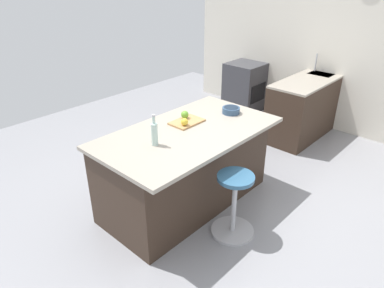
% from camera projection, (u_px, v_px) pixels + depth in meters
% --- Properties ---
extents(ground_plane, '(7.82, 7.82, 0.00)m').
position_uv_depth(ground_plane, '(213.00, 204.00, 4.06)').
color(ground_plane, gray).
extents(interior_partition_left, '(0.15, 5.41, 2.64)m').
position_uv_depth(interior_partition_left, '(340.00, 47.00, 5.42)').
color(interior_partition_left, silver).
rests_on(interior_partition_left, ground_plane).
extents(sink_cabinet, '(1.94, 0.60, 1.19)m').
position_uv_depth(sink_cabinet, '(312.00, 103.00, 5.68)').
color(sink_cabinet, '#38281E').
rests_on(sink_cabinet, ground_plane).
extents(oven_range, '(0.60, 0.61, 0.88)m').
position_uv_depth(oven_range, '(244.00, 87.00, 6.48)').
color(oven_range, '#38383D').
rests_on(oven_range, ground_plane).
extents(kitchen_island, '(1.96, 1.09, 0.91)m').
position_uv_depth(kitchen_island, '(186.00, 166.00, 3.91)').
color(kitchen_island, '#38281E').
rests_on(kitchen_island, ground_plane).
extents(stool_by_window, '(0.44, 0.44, 0.68)m').
position_uv_depth(stool_by_window, '(234.00, 207.00, 3.49)').
color(stool_by_window, '#B7B7BC').
rests_on(stool_by_window, ground_plane).
extents(cutting_board, '(0.36, 0.24, 0.02)m').
position_uv_depth(cutting_board, '(187.00, 122.00, 3.85)').
color(cutting_board, tan).
rests_on(cutting_board, kitchen_island).
extents(apple_green, '(0.09, 0.09, 0.09)m').
position_uv_depth(apple_green, '(185.00, 115.00, 3.90)').
color(apple_green, '#609E2D').
rests_on(apple_green, cutting_board).
extents(apple_yellow, '(0.08, 0.08, 0.08)m').
position_uv_depth(apple_yellow, '(184.00, 122.00, 3.73)').
color(apple_yellow, gold).
rests_on(apple_yellow, cutting_board).
extents(water_bottle, '(0.06, 0.06, 0.31)m').
position_uv_depth(water_bottle, '(154.00, 133.00, 3.33)').
color(water_bottle, silver).
rests_on(water_bottle, kitchen_island).
extents(fruit_bowl, '(0.20, 0.20, 0.07)m').
position_uv_depth(fruit_bowl, '(231.00, 110.00, 4.09)').
color(fruit_bowl, '#334C6B').
rests_on(fruit_bowl, kitchen_island).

